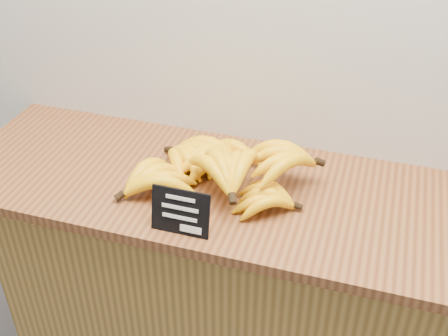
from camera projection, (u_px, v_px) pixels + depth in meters
The scene contains 4 objects.
counter at pixel (229, 306), 1.79m from camera, with size 1.26×0.50×0.90m, color olive.
counter_top at pixel (229, 190), 1.53m from camera, with size 1.55×0.54×0.03m, color brown.
chalkboard_sign at pixel (180, 212), 1.33m from camera, with size 0.15×0.01×0.12m, color black.
banana_pile at pixel (218, 166), 1.50m from camera, with size 0.53×0.38×0.13m.
Camera 1 is at (0.36, 1.58, 1.83)m, focal length 45.00 mm.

